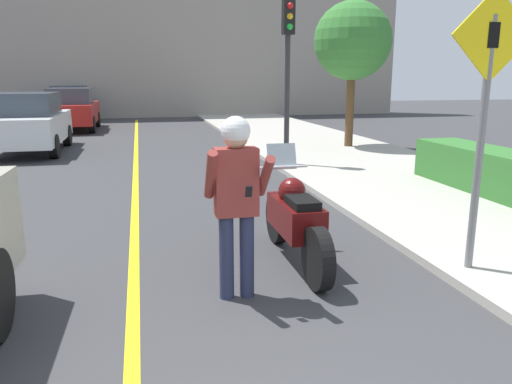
% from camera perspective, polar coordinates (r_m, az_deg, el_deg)
% --- Properties ---
extents(road_center_line, '(0.12, 36.00, 0.01)m').
position_cam_1_polar(road_center_line, '(8.10, -13.67, -2.39)').
color(road_center_line, yellow).
rests_on(road_center_line, ground).
extents(building_backdrop, '(28.00, 1.20, 9.96)m').
position_cam_1_polar(building_backdrop, '(27.97, -12.75, 18.61)').
color(building_backdrop, gray).
rests_on(building_backdrop, ground).
extents(motorcycle, '(0.62, 2.18, 1.31)m').
position_cam_1_polar(motorcycle, '(5.72, 4.48, -3.19)').
color(motorcycle, black).
rests_on(motorcycle, ground).
extents(person_biker, '(0.59, 0.48, 1.76)m').
position_cam_1_polar(person_biker, '(4.65, -2.27, 0.35)').
color(person_biker, '#282D4C').
rests_on(person_biker, ground).
extents(crossing_sign, '(0.91, 0.08, 2.85)m').
position_cam_1_polar(crossing_sign, '(5.57, 24.68, 8.88)').
color(crossing_sign, slate).
rests_on(crossing_sign, sidewalk_curb).
extents(traffic_light, '(0.26, 0.30, 3.69)m').
position_cam_1_polar(traffic_light, '(11.71, 3.67, 15.74)').
color(traffic_light, '#2D2D30').
rests_on(traffic_light, sidewalk_curb).
extents(street_tree, '(2.21, 2.21, 4.11)m').
position_cam_1_polar(street_tree, '(15.06, 10.98, 16.53)').
color(street_tree, brown).
rests_on(street_tree, sidewalk_curb).
extents(parked_car_white, '(1.88, 4.20, 1.68)m').
position_cam_1_polar(parked_car_white, '(15.53, -24.61, 7.24)').
color(parked_car_white, black).
rests_on(parked_car_white, ground).
extents(parked_car_red, '(1.88, 4.20, 1.68)m').
position_cam_1_polar(parked_car_red, '(21.51, -20.27, 8.90)').
color(parked_car_red, black).
rests_on(parked_car_red, ground).
extents(parked_car_blue, '(1.88, 4.20, 1.68)m').
position_cam_1_polar(parked_car_blue, '(27.24, -20.35, 9.59)').
color(parked_car_blue, black).
rests_on(parked_car_blue, ground).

